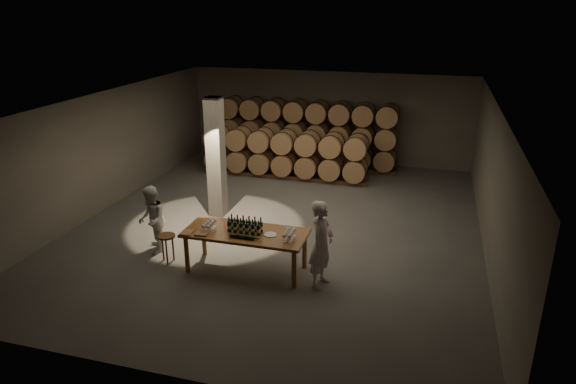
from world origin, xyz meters
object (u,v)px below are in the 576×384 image
(stool, at_px, (167,240))
(notebook_near, at_px, (202,234))
(person_man, at_px, (321,244))
(tasting_table, at_px, (246,236))
(person_woman, at_px, (152,220))
(bottle_cluster, at_px, (245,227))
(plate, at_px, (270,235))

(stool, bearing_deg, notebook_near, -14.48)
(notebook_near, height_order, person_man, person_man)
(stool, height_order, person_man, person_man)
(tasting_table, bearing_deg, notebook_near, -155.35)
(notebook_near, bearing_deg, person_woman, 151.92)
(bottle_cluster, bearing_deg, person_woman, 173.83)
(plate, relative_size, stool, 0.42)
(plate, bearing_deg, bottle_cluster, -179.89)
(tasting_table, distance_m, person_woman, 2.38)
(person_woman, bearing_deg, plate, 57.33)
(bottle_cluster, distance_m, stool, 1.87)
(plate, bearing_deg, person_woman, 175.02)
(stool, xyz_separation_m, person_man, (3.48, -0.05, 0.39))
(notebook_near, height_order, person_woman, person_woman)
(stool, distance_m, person_man, 3.50)
(notebook_near, distance_m, person_man, 2.51)
(plate, relative_size, notebook_near, 1.06)
(tasting_table, distance_m, notebook_near, 0.92)
(bottle_cluster, height_order, person_man, person_man)
(plate, height_order, notebook_near, notebook_near)
(notebook_near, distance_m, stool, 1.08)
(stool, bearing_deg, person_woman, 146.24)
(plate, distance_m, stool, 2.39)
(bottle_cluster, distance_m, person_man, 1.68)
(plate, xyz_separation_m, notebook_near, (-1.38, -0.37, 0.01))
(tasting_table, height_order, notebook_near, notebook_near)
(person_woman, bearing_deg, tasting_table, 56.37)
(stool, bearing_deg, person_man, -0.83)
(stool, xyz_separation_m, person_woman, (-0.56, 0.37, 0.26))
(notebook_near, relative_size, stool, 0.39)
(tasting_table, relative_size, person_man, 1.42)
(tasting_table, relative_size, person_woman, 1.64)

